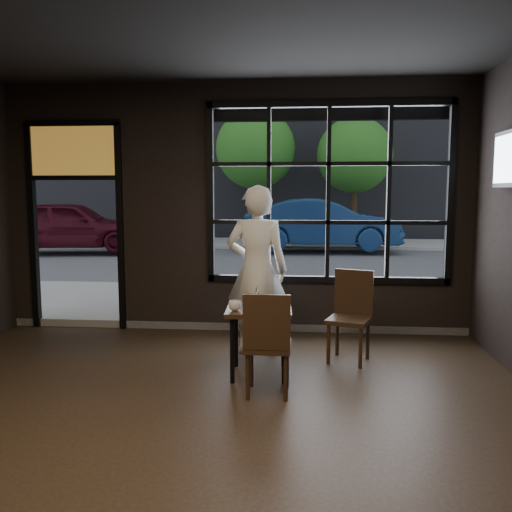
# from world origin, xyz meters

# --- Properties ---
(floor) EXTENTS (6.00, 7.00, 0.02)m
(floor) POSITION_xyz_m (0.00, 0.00, -0.01)
(floor) COLOR black
(floor) RESTS_ON ground
(window_frame) EXTENTS (3.06, 0.12, 2.28)m
(window_frame) POSITION_xyz_m (1.20, 3.50, 1.80)
(window_frame) COLOR black
(window_frame) RESTS_ON ground
(stained_transom) EXTENTS (1.20, 0.06, 0.70)m
(stained_transom) POSITION_xyz_m (-2.10, 3.50, 2.35)
(stained_transom) COLOR orange
(stained_transom) RESTS_ON ground
(street_asphalt) EXTENTS (60.00, 41.00, 0.04)m
(street_asphalt) POSITION_xyz_m (0.00, 24.00, -0.02)
(street_asphalt) COLOR #545456
(street_asphalt) RESTS_ON ground
(building_across) EXTENTS (28.00, 12.00, 15.00)m
(building_across) POSITION_xyz_m (0.00, 23.00, 7.50)
(building_across) COLOR #5B5956
(building_across) RESTS_ON ground
(cafe_table) EXTENTS (0.67, 0.67, 0.69)m
(cafe_table) POSITION_xyz_m (0.46, 1.81, 0.34)
(cafe_table) COLOR black
(cafe_table) RESTS_ON floor
(chair_near) EXTENTS (0.41, 0.41, 0.95)m
(chair_near) POSITION_xyz_m (0.59, 1.31, 0.47)
(chair_near) COLOR black
(chair_near) RESTS_ON floor
(chair_window) EXTENTS (0.54, 0.54, 0.98)m
(chair_window) POSITION_xyz_m (1.39, 2.31, 0.49)
(chair_window) COLOR black
(chair_window) RESTS_ON floor
(man) EXTENTS (0.69, 0.46, 1.89)m
(man) POSITION_xyz_m (0.38, 2.57, 0.95)
(man) COLOR silver
(man) RESTS_ON floor
(hotdog) EXTENTS (0.21, 0.10, 0.06)m
(hotdog) POSITION_xyz_m (0.55, 1.89, 0.71)
(hotdog) COLOR tan
(hotdog) RESTS_ON cafe_table
(cup) EXTENTS (0.13, 0.13, 0.10)m
(cup) POSITION_xyz_m (0.24, 1.65, 0.73)
(cup) COLOR silver
(cup) RESTS_ON cafe_table
(navy_car) EXTENTS (4.64, 1.83, 1.50)m
(navy_car) POSITION_xyz_m (1.43, 12.76, 0.85)
(navy_car) COLOR #10284D
(navy_car) RESTS_ON street_asphalt
(maroon_car) EXTENTS (4.50, 2.41, 1.46)m
(maroon_car) POSITION_xyz_m (-5.86, 11.81, 0.83)
(maroon_car) COLOR #380812
(maroon_car) RESTS_ON street_asphalt
(tree_left) EXTENTS (2.68, 2.68, 4.57)m
(tree_left) POSITION_xyz_m (-0.75, 15.06, 3.22)
(tree_left) COLOR #332114
(tree_left) RESTS_ON street_asphalt
(tree_right) EXTENTS (2.49, 2.49, 4.25)m
(tree_right) POSITION_xyz_m (2.55, 14.91, 2.99)
(tree_right) COLOR #332114
(tree_right) RESTS_ON street_asphalt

